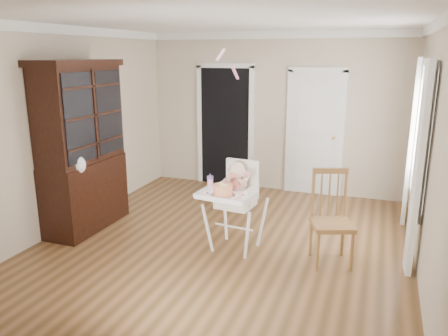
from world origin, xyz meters
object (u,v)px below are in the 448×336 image
(high_chair, at_px, (235,196))
(china_cabinet, at_px, (82,147))
(cake, at_px, (223,190))
(sippy_cup, at_px, (210,182))
(dining_chair, at_px, (331,221))

(high_chair, bearing_deg, china_cabinet, -172.71)
(high_chair, bearing_deg, cake, -93.33)
(cake, relative_size, sippy_cup, 1.53)
(high_chair, height_order, dining_chair, high_chair)
(china_cabinet, relative_size, dining_chair, 2.10)
(high_chair, bearing_deg, sippy_cup, -159.69)
(cake, relative_size, china_cabinet, 0.13)
(high_chair, bearing_deg, dining_chair, 8.58)
(china_cabinet, xyz_separation_m, dining_chair, (3.29, 0.07, -0.63))
(cake, distance_m, dining_chair, 1.28)
(china_cabinet, height_order, dining_chair, china_cabinet)
(sippy_cup, distance_m, china_cabinet, 1.88)
(cake, height_order, sippy_cup, sippy_cup)
(sippy_cup, relative_size, dining_chair, 0.17)
(sippy_cup, bearing_deg, high_chair, 13.79)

